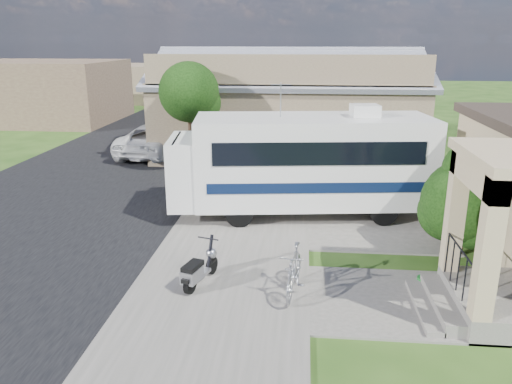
# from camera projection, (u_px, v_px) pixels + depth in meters

# --- Properties ---
(ground) EXTENTS (120.00, 120.00, 0.00)m
(ground) POSITION_uv_depth(u_px,v_px,m) (267.00, 275.00, 11.88)
(ground) COLOR #204111
(street_slab) EXTENTS (9.00, 80.00, 0.02)m
(street_slab) POSITION_uv_depth(u_px,v_px,m) (115.00, 166.00, 22.08)
(street_slab) COLOR black
(street_slab) RESTS_ON ground
(sidewalk_slab) EXTENTS (4.00, 80.00, 0.06)m
(sidewalk_slab) POSITION_uv_depth(u_px,v_px,m) (261.00, 169.00, 21.48)
(sidewalk_slab) COLOR #5D5953
(sidewalk_slab) RESTS_ON ground
(driveway_slab) EXTENTS (7.00, 6.00, 0.05)m
(driveway_slab) POSITION_uv_depth(u_px,v_px,m) (324.00, 213.00, 16.02)
(driveway_slab) COLOR #5D5953
(driveway_slab) RESTS_ON ground
(walk_slab) EXTENTS (4.00, 3.00, 0.05)m
(walk_slab) POSITION_uv_depth(u_px,v_px,m) (403.00, 301.00, 10.65)
(walk_slab) COLOR #5D5953
(walk_slab) RESTS_ON ground
(warehouse) EXTENTS (12.50, 8.40, 5.04)m
(warehouse) POSITION_uv_depth(u_px,v_px,m) (288.00, 111.00, 24.59)
(warehouse) COLOR brown
(warehouse) RESTS_ON ground
(distant_bldg_far) EXTENTS (10.00, 8.00, 4.00)m
(distant_bldg_far) POSITION_uv_depth(u_px,v_px,m) (41.00, 91.00, 33.78)
(distant_bldg_far) COLOR brown
(distant_bldg_far) RESTS_ON ground
(distant_bldg_near) EXTENTS (8.00, 7.00, 3.20)m
(distant_bldg_near) POSITION_uv_depth(u_px,v_px,m) (130.00, 83.00, 45.13)
(distant_bldg_near) COLOR brown
(distant_bldg_near) RESTS_ON ground
(street_tree_a) EXTENTS (2.44, 2.40, 4.58)m
(street_tree_a) POSITION_uv_depth(u_px,v_px,m) (192.00, 95.00, 19.88)
(street_tree_a) COLOR #322416
(street_tree_a) RESTS_ON ground
(street_tree_b) EXTENTS (2.44, 2.40, 4.73)m
(street_tree_b) POSITION_uv_depth(u_px,v_px,m) (229.00, 74.00, 29.35)
(street_tree_b) COLOR #322416
(street_tree_b) RESTS_ON ground
(street_tree_c) EXTENTS (2.44, 2.40, 4.42)m
(street_tree_c) POSITION_uv_depth(u_px,v_px,m) (246.00, 70.00, 38.00)
(street_tree_c) COLOR #322416
(street_tree_c) RESTS_ON ground
(motorhome) EXTENTS (8.26, 3.50, 4.11)m
(motorhome) POSITION_uv_depth(u_px,v_px,m) (303.00, 161.00, 15.50)
(motorhome) COLOR silver
(motorhome) RESTS_ON ground
(shrub) EXTENTS (2.42, 2.31, 2.97)m
(shrub) POSITION_uv_depth(u_px,v_px,m) (468.00, 199.00, 12.64)
(shrub) COLOR #322416
(shrub) RESTS_ON ground
(scooter) EXTENTS (0.71, 1.47, 0.98)m
(scooter) POSITION_uv_depth(u_px,v_px,m) (199.00, 269.00, 11.18)
(scooter) COLOR black
(scooter) RESTS_ON ground
(bicycle) EXTENTS (0.74, 1.83, 1.07)m
(bicycle) POSITION_uv_depth(u_px,v_px,m) (294.00, 273.00, 10.79)
(bicycle) COLOR #93939A
(bicycle) RESTS_ON ground
(pickup_truck) EXTENTS (3.29, 5.81, 1.53)m
(pickup_truck) POSITION_uv_depth(u_px,v_px,m) (160.00, 139.00, 24.05)
(pickup_truck) COLOR silver
(pickup_truck) RESTS_ON ground
(van) EXTENTS (3.79, 6.90, 1.89)m
(van) POSITION_uv_depth(u_px,v_px,m) (187.00, 113.00, 31.12)
(van) COLOR silver
(van) RESTS_ON ground
(garden_hose) EXTENTS (0.38, 0.38, 0.17)m
(garden_hose) POSITION_uv_depth(u_px,v_px,m) (425.00, 282.00, 11.36)
(garden_hose) COLOR #167023
(garden_hose) RESTS_ON ground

